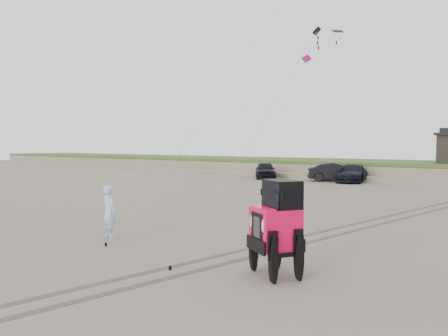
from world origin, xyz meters
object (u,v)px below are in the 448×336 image
at_px(jeep, 275,238).
at_px(man, 109,212).
at_px(truck_b, 337,172).
at_px(truck_a, 265,170).
at_px(truck_c, 352,173).

relative_size(jeep, man, 2.75).
xyz_separation_m(truck_b, jeep, (11.52, -28.96, 0.13)).
bearing_deg(truck_a, truck_c, -28.05).
relative_size(truck_a, truck_b, 0.93).
bearing_deg(jeep, truck_a, 154.42).
xyz_separation_m(truck_a, jeep, (18.90, -27.98, 0.16)).
relative_size(truck_a, jeep, 0.92).
relative_size(truck_b, man, 2.72).
xyz_separation_m(truck_c, man, (2.97, -29.19, 0.15)).
bearing_deg(truck_a, truck_b, -28.66).
bearing_deg(jeep, truck_b, 142.08).
relative_size(truck_c, man, 2.91).
distance_m(truck_c, jeep, 30.95).
bearing_deg(jeep, truck_c, 139.51).
bearing_deg(truck_b, jeep, 175.52).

